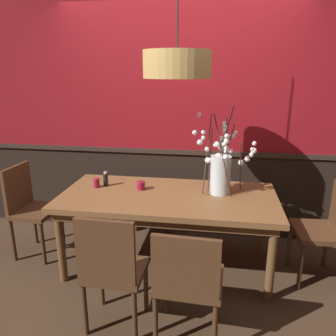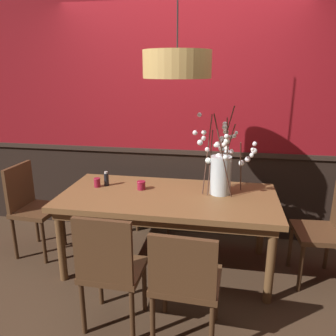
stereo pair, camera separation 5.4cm
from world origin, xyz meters
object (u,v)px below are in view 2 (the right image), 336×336
object	(u,v)px
chair_head_east_end	(327,228)
candle_holder_nearer_center	(97,182)
dining_table	(168,203)
chair_near_side_left	(110,267)
chair_head_west_end	(31,204)
vase_with_blossoms	(221,171)
condiment_bottle	(106,179)
candle_holder_nearer_edge	(141,185)
chair_far_side_left	(158,182)
chair_near_side_right	(185,279)
pendant_lamp	(177,64)

from	to	relation	value
chair_head_east_end	candle_holder_nearer_center	distance (m)	2.13
dining_table	chair_near_side_left	size ratio (longest dim) A/B	2.14
chair_head_west_end	vase_with_blossoms	xyz separation A→B (m)	(1.88, 0.10, 0.42)
chair_head_west_end	condiment_bottle	bearing A→B (deg)	8.78
chair_head_west_end	candle_holder_nearer_center	size ratio (longest dim) A/B	10.41
chair_near_side_left	vase_with_blossoms	bearing A→B (deg)	53.73
candle_holder_nearer_edge	condiment_bottle	xyz separation A→B (m)	(-0.36, 0.05, 0.03)
chair_far_side_left	chair_head_west_end	world-z (taller)	chair_far_side_left
chair_head_west_end	chair_head_east_end	distance (m)	2.81
dining_table	chair_head_west_end	size ratio (longest dim) A/B	2.11
dining_table	vase_with_blossoms	world-z (taller)	vase_with_blossoms
dining_table	chair_far_side_left	world-z (taller)	chair_far_side_left
chair_near_side_right	candle_holder_nearer_center	xyz separation A→B (m)	(-0.99, 0.99, 0.28)
chair_near_side_right	chair_near_side_left	bearing A→B (deg)	176.72
chair_head_west_end	chair_near_side_left	size ratio (longest dim) A/B	1.01
chair_near_side_right	condiment_bottle	size ratio (longest dim) A/B	6.08
pendant_lamp	chair_head_west_end	bearing A→B (deg)	175.88
chair_near_side_right	vase_with_blossoms	distance (m)	1.14
chair_head_east_end	chair_head_west_end	bearing A→B (deg)	179.74
chair_head_east_end	condiment_bottle	xyz separation A→B (m)	(-2.04, 0.13, 0.29)
dining_table	chair_head_east_end	distance (m)	1.41
chair_far_side_left	candle_holder_nearer_center	bearing A→B (deg)	-118.38
dining_table	chair_head_west_end	distance (m)	1.42
chair_head_west_end	dining_table	bearing A→B (deg)	-1.00
chair_head_west_end	pendant_lamp	size ratio (longest dim) A/B	0.88
chair_near_side_left	pendant_lamp	distance (m)	1.61
dining_table	candle_holder_nearer_center	size ratio (longest dim) A/B	21.96
vase_with_blossoms	candle_holder_nearer_edge	size ratio (longest dim) A/B	9.59
chair_head_east_end	condiment_bottle	bearing A→B (deg)	176.29
chair_head_east_end	pendant_lamp	size ratio (longest dim) A/B	0.84
chair_near_side_right	chair_head_east_end	bearing A→B (deg)	39.12
dining_table	chair_head_west_end	world-z (taller)	chair_head_west_end
chair_head_west_end	chair_head_east_end	size ratio (longest dim) A/B	1.05
chair_head_east_end	chair_near_side_left	distance (m)	1.88
chair_far_side_left	chair_near_side_right	distance (m)	1.89
dining_table	chair_near_side_right	world-z (taller)	chair_near_side_right
chair_head_east_end	chair_near_side_left	world-z (taller)	chair_near_side_left
chair_head_east_end	candle_holder_nearer_edge	xyz separation A→B (m)	(-1.67, 0.08, 0.26)
chair_near_side_right	chair_near_side_left	size ratio (longest dim) A/B	0.95
chair_near_side_left	candle_holder_nearer_center	distance (m)	1.10
vase_with_blossoms	chair_far_side_left	bearing A→B (deg)	133.72
chair_far_side_left	chair_near_side_left	distance (m)	1.77
chair_far_side_left	condiment_bottle	world-z (taller)	chair_far_side_left
vase_with_blossoms	pendant_lamp	world-z (taller)	pendant_lamp
chair_head_west_end	chair_head_east_end	world-z (taller)	chair_head_west_end
chair_far_side_left	chair_head_east_end	distance (m)	1.90
chair_head_west_end	chair_near_side_right	xyz separation A→B (m)	(1.69, -0.93, -0.03)
chair_head_west_end	candle_holder_nearer_center	distance (m)	0.75
dining_table	chair_far_side_left	distance (m)	0.95
candle_holder_nearer_edge	candle_holder_nearer_center	bearing A→B (deg)	-179.35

